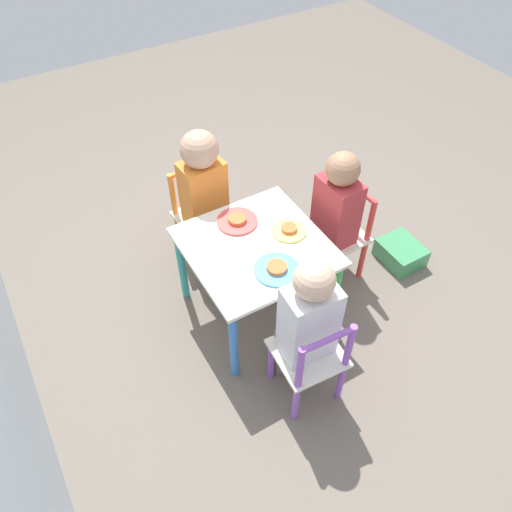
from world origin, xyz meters
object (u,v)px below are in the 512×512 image
at_px(chair_red, 339,235).
at_px(storage_bin, 401,253).
at_px(chair_purple, 311,359).
at_px(child_right, 205,189).
at_px(plate_front, 289,230).
at_px(child_front, 334,211).
at_px(plate_right, 237,221).
at_px(kids_table, 256,256).
at_px(child_left, 306,319).
at_px(chair_orange, 202,217).
at_px(plate_left, 277,269).

xyz_separation_m(chair_red, storage_bin, (-0.12, -0.35, -0.20)).
relative_size(chair_purple, child_right, 0.66).
bearing_deg(plate_front, child_front, -85.65).
xyz_separation_m(child_right, plate_right, (-0.26, -0.03, -0.01)).
xyz_separation_m(chair_purple, plate_front, (0.49, -0.20, 0.21)).
xyz_separation_m(kids_table, child_left, (-0.43, 0.03, 0.06)).
bearing_deg(child_right, child_left, -94.07).
relative_size(chair_orange, plate_left, 2.73).
height_order(chair_red, plate_left, chair_red).
distance_m(kids_table, child_front, 0.43).
distance_m(chair_purple, child_left, 0.21).
bearing_deg(plate_right, chair_red, -106.50).
distance_m(kids_table, storage_bin, 0.90).
height_order(kids_table, chair_purple, chair_purple).
xyz_separation_m(chair_purple, child_left, (0.06, -0.00, 0.20)).
distance_m(chair_orange, storage_bin, 1.06).
relative_size(chair_purple, storage_bin, 2.27).
height_order(chair_purple, child_right, child_right).
bearing_deg(chair_orange, plate_right, -87.79).
xyz_separation_m(kids_table, chair_purple, (-0.49, 0.03, -0.14)).
distance_m(child_right, storage_bin, 1.09).
bearing_deg(child_right, chair_orange, 90.00).
bearing_deg(plate_left, chair_purple, 174.06).
bearing_deg(child_left, child_right, -85.91).
bearing_deg(child_front, storage_bin, 71.12).
bearing_deg(kids_table, chair_red, -87.35).
distance_m(child_left, child_front, 0.64).
bearing_deg(plate_left, plate_right, -0.00).
xyz_separation_m(plate_left, plate_front, (0.17, -0.17, 0.00)).
relative_size(kids_table, child_front, 0.78).
relative_size(chair_red, plate_left, 2.73).
height_order(chair_purple, plate_right, chair_purple).
height_order(chair_red, child_left, child_left).
bearing_deg(chair_orange, chair_red, -45.80).
distance_m(chair_red, child_left, 0.71).
relative_size(chair_orange, chair_purple, 1.00).
distance_m(child_front, plate_front, 0.26).
bearing_deg(plate_left, child_front, -66.36).
distance_m(child_right, plate_left, 0.59).
relative_size(plate_left, storage_bin, 0.83).
relative_size(child_left, plate_right, 4.17).
bearing_deg(plate_front, kids_table, 90.00).
xyz_separation_m(child_front, plate_right, (0.15, 0.43, 0.02)).
bearing_deg(chair_purple, child_front, -128.33).
height_order(kids_table, child_right, child_right).
xyz_separation_m(chair_purple, child_front, (0.51, -0.46, 0.19)).
distance_m(chair_orange, child_front, 0.68).
height_order(chair_orange, child_front, child_front).
bearing_deg(chair_purple, child_right, -86.18).
xyz_separation_m(chair_orange, plate_front, (-0.49, -0.20, 0.21)).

